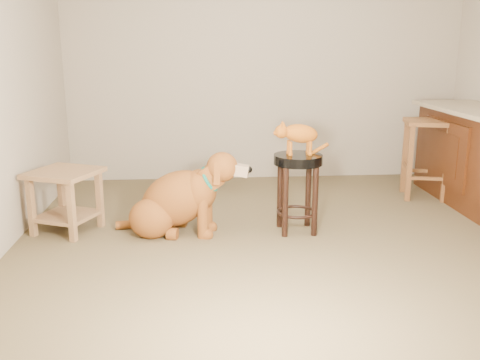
{
  "coord_description": "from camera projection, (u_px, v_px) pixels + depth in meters",
  "views": [
    {
      "loc": [
        -0.78,
        -4.14,
        1.53
      ],
      "look_at": [
        -0.44,
        0.11,
        0.45
      ],
      "focal_mm": 40.0,
      "sensor_mm": 36.0,
      "label": 1
    }
  ],
  "objects": [
    {
      "name": "side_table",
      "position": [
        65.0,
        192.0,
        4.44
      ],
      "size": [
        0.67,
        0.67,
        0.53
      ],
      "rotation": [
        0.0,
        0.0,
        -0.41
      ],
      "color": "brown",
      "rests_on": "ground"
    },
    {
      "name": "padded_stool",
      "position": [
        298.0,
        177.0,
        4.41
      ],
      "size": [
        0.4,
        0.4,
        0.66
      ],
      "rotation": [
        0.0,
        0.0,
        0.02
      ],
      "color": "black",
      "rests_on": "ground"
    },
    {
      "name": "room_shell",
      "position": [
        300.0,
        25.0,
        4.02
      ],
      "size": [
        4.54,
        4.04,
        2.62
      ],
      "color": "#9F9380",
      "rests_on": "ground"
    },
    {
      "name": "floor",
      "position": [
        294.0,
        235.0,
        4.43
      ],
      "size": [
        4.5,
        4.0,
        0.01
      ],
      "primitive_type": "cube",
      "color": "brown",
      "rests_on": "ground"
    },
    {
      "name": "wood_stool",
      "position": [
        425.0,
        157.0,
        5.44
      ],
      "size": [
        0.52,
        0.52,
        0.8
      ],
      "rotation": [
        0.0,
        0.0,
        -0.23
      ],
      "color": "brown",
      "rests_on": "ground"
    },
    {
      "name": "golden_retriever",
      "position": [
        178.0,
        201.0,
        4.42
      ],
      "size": [
        1.15,
        0.64,
        0.74
      ],
      "rotation": [
        0.0,
        0.0,
        -0.21
      ],
      "color": "brown",
      "rests_on": "ground"
    },
    {
      "name": "tabby_kitten",
      "position": [
        297.0,
        135.0,
        4.32
      ],
      "size": [
        0.49,
        0.18,
        0.31
      ],
      "rotation": [
        0.0,
        0.0,
        0.02
      ],
      "color": "#8F450E",
      "rests_on": "padded_stool"
    }
  ]
}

